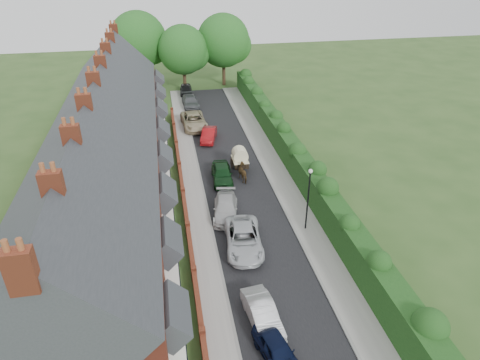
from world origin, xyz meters
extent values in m
plane|color=#2D4C1E|center=(0.00, 0.00, 0.00)|extent=(140.00, 140.00, 0.00)
cube|color=black|center=(-0.50, 11.00, 0.01)|extent=(6.00, 58.00, 0.02)
cube|color=gray|center=(3.60, 11.00, 0.06)|extent=(2.20, 58.00, 0.12)
cube|color=gray|center=(-4.35, 11.00, 0.06)|extent=(1.70, 58.00, 0.12)
cube|color=gray|center=(2.55, 11.00, 0.07)|extent=(0.18, 58.00, 0.13)
cube|color=gray|center=(-3.55, 11.00, 0.07)|extent=(0.18, 58.00, 0.13)
cube|color=#103312|center=(5.40, 11.00, 1.25)|extent=(1.50, 58.00, 2.50)
cube|color=maroon|center=(-11.00, 10.00, 3.25)|extent=(8.00, 40.00, 6.50)
cube|color=#2C2F34|center=(-11.00, 10.00, 6.50)|extent=(8.00, 40.20, 8.00)
cube|color=black|center=(-6.28, -8.10, 3.80)|extent=(0.06, 1.80, 1.60)
cube|color=#2C2F34|center=(-6.80, -8.10, 5.60)|extent=(1.70, 2.60, 1.70)
cube|color=#3F2D2D|center=(-6.96, -6.00, 1.05)|extent=(0.08, 0.90, 2.10)
cube|color=silver|center=(-6.95, -6.10, 4.40)|extent=(0.12, 1.20, 1.60)
cube|color=silver|center=(-6.65, -3.10, 2.60)|extent=(0.70, 2.40, 5.20)
cube|color=black|center=(-6.28, -3.10, 1.40)|extent=(0.06, 1.80, 1.60)
cube|color=black|center=(-6.28, -3.10, 3.80)|extent=(0.06, 1.80, 1.60)
cube|color=#2C2F34|center=(-6.80, -3.10, 5.60)|extent=(1.70, 2.60, 1.70)
cube|color=#3F2D2D|center=(-6.96, -1.00, 1.05)|extent=(0.08, 0.90, 2.10)
cube|color=silver|center=(-6.95, -1.10, 4.40)|extent=(0.12, 1.20, 1.60)
cube|color=silver|center=(-6.65, 1.90, 2.60)|extent=(0.70, 2.40, 5.20)
cube|color=black|center=(-6.28, 1.90, 1.40)|extent=(0.06, 1.80, 1.60)
cube|color=black|center=(-6.28, 1.90, 3.80)|extent=(0.06, 1.80, 1.60)
cube|color=#2C2F34|center=(-6.80, 1.90, 5.60)|extent=(1.70, 2.60, 1.70)
cube|color=#3F2D2D|center=(-6.96, 4.00, 1.05)|extent=(0.08, 0.90, 2.10)
cube|color=silver|center=(-6.95, 3.90, 4.40)|extent=(0.12, 1.20, 1.60)
cube|color=silver|center=(-6.65, 6.90, 2.60)|extent=(0.70, 2.40, 5.20)
cube|color=black|center=(-6.28, 6.90, 1.40)|extent=(0.06, 1.80, 1.60)
cube|color=black|center=(-6.28, 6.90, 3.80)|extent=(0.06, 1.80, 1.60)
cube|color=#2C2F34|center=(-6.80, 6.90, 5.60)|extent=(1.70, 2.60, 1.70)
cube|color=#3F2D2D|center=(-6.96, 9.00, 1.05)|extent=(0.08, 0.90, 2.10)
cube|color=silver|center=(-6.95, 8.90, 4.40)|extent=(0.12, 1.20, 1.60)
cube|color=silver|center=(-6.65, 11.90, 2.60)|extent=(0.70, 2.40, 5.20)
cube|color=black|center=(-6.28, 11.90, 1.40)|extent=(0.06, 1.80, 1.60)
cube|color=black|center=(-6.28, 11.90, 3.80)|extent=(0.06, 1.80, 1.60)
cube|color=#2C2F34|center=(-6.80, 11.90, 5.60)|extent=(1.70, 2.60, 1.70)
cube|color=#3F2D2D|center=(-6.96, 14.00, 1.05)|extent=(0.08, 0.90, 2.10)
cube|color=silver|center=(-6.95, 13.90, 4.40)|extent=(0.12, 1.20, 1.60)
cube|color=silver|center=(-6.65, 16.90, 2.60)|extent=(0.70, 2.40, 5.20)
cube|color=black|center=(-6.28, 16.90, 1.40)|extent=(0.06, 1.80, 1.60)
cube|color=black|center=(-6.28, 16.90, 3.80)|extent=(0.06, 1.80, 1.60)
cube|color=#2C2F34|center=(-6.80, 16.90, 5.60)|extent=(1.70, 2.60, 1.70)
cube|color=#3F2D2D|center=(-6.96, 19.00, 1.05)|extent=(0.08, 0.90, 2.10)
cube|color=silver|center=(-6.95, 18.90, 4.40)|extent=(0.12, 1.20, 1.60)
cube|color=silver|center=(-6.65, 21.90, 2.60)|extent=(0.70, 2.40, 5.20)
cube|color=black|center=(-6.28, 21.90, 1.40)|extent=(0.06, 1.80, 1.60)
cube|color=black|center=(-6.28, 21.90, 3.80)|extent=(0.06, 1.80, 1.60)
cube|color=#2C2F34|center=(-6.80, 21.90, 5.60)|extent=(1.70, 2.60, 1.70)
cube|color=#3F2D2D|center=(-6.96, 24.00, 1.05)|extent=(0.08, 0.90, 2.10)
cube|color=silver|center=(-6.95, 23.90, 4.40)|extent=(0.12, 1.20, 1.60)
cube|color=silver|center=(-6.65, 26.90, 2.60)|extent=(0.70, 2.40, 5.20)
cube|color=black|center=(-6.28, 26.90, 1.40)|extent=(0.06, 1.80, 1.60)
cube|color=black|center=(-6.28, 26.90, 3.80)|extent=(0.06, 1.80, 1.60)
cube|color=#2C2F34|center=(-6.80, 26.90, 5.60)|extent=(1.70, 2.60, 1.70)
cube|color=#3F2D2D|center=(-6.96, 29.00, 1.05)|extent=(0.08, 0.90, 2.10)
cube|color=silver|center=(-6.95, 28.90, 4.40)|extent=(0.12, 1.20, 1.60)
cube|color=brown|center=(-11.00, -10.00, 10.30)|extent=(0.90, 0.50, 1.60)
cylinder|color=brown|center=(-11.20, -10.00, 11.25)|extent=(0.20, 0.20, 0.50)
cylinder|color=brown|center=(-10.80, -10.00, 11.25)|extent=(0.20, 0.20, 0.50)
cube|color=brown|center=(-11.00, -5.00, 10.30)|extent=(0.90, 0.50, 1.60)
cylinder|color=brown|center=(-11.20, -5.00, 11.25)|extent=(0.20, 0.20, 0.50)
cylinder|color=brown|center=(-10.80, -5.00, 11.25)|extent=(0.20, 0.20, 0.50)
cube|color=brown|center=(-11.00, 0.00, 10.30)|extent=(0.90, 0.50, 1.60)
cylinder|color=brown|center=(-11.20, 0.00, 11.25)|extent=(0.20, 0.20, 0.50)
cylinder|color=brown|center=(-10.80, 0.00, 11.25)|extent=(0.20, 0.20, 0.50)
cube|color=brown|center=(-11.00, 5.00, 10.30)|extent=(0.90, 0.50, 1.60)
cylinder|color=brown|center=(-11.20, 5.00, 11.25)|extent=(0.20, 0.20, 0.50)
cylinder|color=brown|center=(-10.80, 5.00, 11.25)|extent=(0.20, 0.20, 0.50)
cube|color=brown|center=(-11.00, 10.00, 10.30)|extent=(0.90, 0.50, 1.60)
cylinder|color=brown|center=(-11.20, 10.00, 11.25)|extent=(0.20, 0.20, 0.50)
cylinder|color=brown|center=(-10.80, 10.00, 11.25)|extent=(0.20, 0.20, 0.50)
cube|color=brown|center=(-11.00, 15.00, 10.30)|extent=(0.90, 0.50, 1.60)
cylinder|color=brown|center=(-11.20, 15.00, 11.25)|extent=(0.20, 0.20, 0.50)
cylinder|color=brown|center=(-10.80, 15.00, 11.25)|extent=(0.20, 0.20, 0.50)
cube|color=brown|center=(-11.00, 20.00, 10.30)|extent=(0.90, 0.50, 1.60)
cylinder|color=brown|center=(-11.20, 20.00, 11.25)|extent=(0.20, 0.20, 0.50)
cylinder|color=brown|center=(-10.80, 20.00, 11.25)|extent=(0.20, 0.20, 0.50)
cube|color=brown|center=(-11.00, 25.00, 10.30)|extent=(0.90, 0.50, 1.60)
cylinder|color=brown|center=(-11.20, 25.00, 11.25)|extent=(0.20, 0.20, 0.50)
cylinder|color=brown|center=(-10.80, 25.00, 11.25)|extent=(0.20, 0.20, 0.50)
cube|color=brown|center=(-11.00, 30.00, 10.30)|extent=(0.90, 0.50, 1.60)
cylinder|color=brown|center=(-11.20, 30.00, 11.25)|extent=(0.20, 0.20, 0.50)
cylinder|color=brown|center=(-10.80, 30.00, 11.25)|extent=(0.20, 0.20, 0.50)
cube|color=brown|center=(-5.35, -2.50, 0.45)|extent=(0.30, 4.70, 0.90)
cube|color=brown|center=(-5.35, 2.50, 0.45)|extent=(0.30, 4.70, 0.90)
cube|color=brown|center=(-5.35, 7.50, 0.45)|extent=(0.30, 4.70, 0.90)
cube|color=brown|center=(-5.35, 12.50, 0.45)|extent=(0.30, 4.70, 0.90)
cube|color=brown|center=(-5.35, 17.50, 0.45)|extent=(0.30, 4.70, 0.90)
cube|color=brown|center=(-5.35, 22.50, 0.45)|extent=(0.30, 4.70, 0.90)
cube|color=brown|center=(-5.35, 27.50, 0.45)|extent=(0.30, 4.70, 0.90)
cube|color=brown|center=(-5.35, -5.00, 0.55)|extent=(0.35, 0.35, 1.10)
cube|color=brown|center=(-5.35, 0.00, 0.55)|extent=(0.35, 0.35, 1.10)
cube|color=brown|center=(-5.35, 5.00, 0.55)|extent=(0.35, 0.35, 1.10)
cube|color=brown|center=(-5.35, 10.00, 0.55)|extent=(0.35, 0.35, 1.10)
cube|color=brown|center=(-5.35, 15.00, 0.55)|extent=(0.35, 0.35, 1.10)
cube|color=brown|center=(-5.35, 20.00, 0.55)|extent=(0.35, 0.35, 1.10)
cube|color=brown|center=(-5.35, 25.00, 0.55)|extent=(0.35, 0.35, 1.10)
cube|color=brown|center=(-5.35, 30.00, 0.55)|extent=(0.35, 0.35, 1.10)
cylinder|color=black|center=(3.40, 4.00, 2.40)|extent=(0.12, 0.12, 4.80)
cylinder|color=black|center=(3.40, 4.00, 4.85)|extent=(0.20, 0.20, 0.10)
sphere|color=silver|center=(3.40, 4.00, 5.00)|extent=(0.32, 0.32, 0.32)
cylinder|color=#332316|center=(-3.00, 40.00, 2.38)|extent=(0.50, 0.50, 4.75)
sphere|color=#1C541C|center=(-3.00, 40.00, 5.89)|extent=(6.80, 6.80, 6.80)
sphere|color=#1C541C|center=(-1.64, 40.30, 5.23)|extent=(4.76, 4.76, 4.76)
cylinder|color=#332316|center=(3.00, 42.00, 2.62)|extent=(0.50, 0.50, 5.25)
sphere|color=#1C541C|center=(3.00, 42.00, 6.51)|extent=(7.60, 7.60, 7.60)
sphere|color=#1C541C|center=(4.52, 42.30, 5.78)|extent=(5.32, 5.32, 5.32)
cylinder|color=#332316|center=(-9.00, 43.00, 2.75)|extent=(0.50, 0.50, 5.50)
sphere|color=#1C541C|center=(-9.00, 43.00, 6.82)|extent=(8.00, 8.00, 8.00)
sphere|color=#1C541C|center=(-7.40, 43.30, 6.05)|extent=(5.60, 5.60, 5.60)
imported|color=black|center=(-1.67, -6.72, 0.64)|extent=(2.34, 3.99, 1.28)
imported|color=silver|center=(-1.87, -4.20, 0.67)|extent=(1.90, 4.23, 1.35)
imported|color=silver|center=(-1.60, 2.74, 0.75)|extent=(2.98, 5.60, 1.50)
imported|color=#BBBBBB|center=(-2.22, 7.00, 0.67)|extent=(2.64, 4.85, 1.33)
imported|color=#0F3314|center=(-1.68, 12.60, 0.75)|extent=(2.04, 4.51, 1.50)
imported|color=maroon|center=(-1.76, 21.80, 0.66)|extent=(2.32, 4.21, 1.32)
imported|color=tan|center=(-3.00, 25.82, 0.80)|extent=(2.99, 5.92, 1.60)
imported|color=#4C4F52|center=(-2.80, 33.00, 0.71)|extent=(2.19, 4.99, 1.43)
imported|color=black|center=(-3.00, 38.49, 0.69)|extent=(1.91, 4.17, 1.39)
imported|color=#49341B|center=(0.29, 12.35, 0.78)|extent=(1.22, 1.98, 1.55)
cube|color=black|center=(0.29, 14.31, 0.90)|extent=(1.28, 2.13, 0.53)
cylinder|color=beige|center=(0.29, 14.31, 1.65)|extent=(1.38, 1.33, 1.38)
cube|color=beige|center=(0.29, 14.31, 1.17)|extent=(1.40, 2.18, 0.04)
cylinder|color=black|center=(-0.40, 14.95, 0.48)|extent=(0.09, 0.96, 0.96)
cylinder|color=black|center=(0.99, 14.95, 0.48)|extent=(0.09, 0.96, 0.96)
cylinder|color=black|center=(-0.08, 13.14, 0.96)|extent=(0.06, 1.91, 0.06)
cylinder|color=black|center=(0.67, 13.14, 0.96)|extent=(0.06, 1.91, 0.06)
camera|label=1|loc=(-6.29, -21.01, 19.06)|focal=32.00mm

